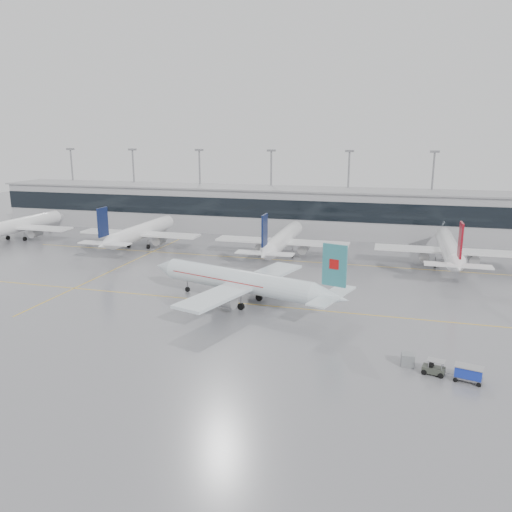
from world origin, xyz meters
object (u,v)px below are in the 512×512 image
(baggage_tug, at_px, (434,369))
(baggage_cart, at_px, (468,373))
(air_canada_jet, at_px, (244,282))
(gse_unit, at_px, (408,360))

(baggage_tug, height_order, baggage_cart, baggage_cart)
(baggage_cart, bearing_deg, air_canada_jet, 162.61)
(gse_unit, bearing_deg, baggage_tug, -32.08)
(baggage_cart, bearing_deg, gse_unit, 173.05)
(air_canada_jet, height_order, baggage_tug, air_canada_jet)
(baggage_tug, bearing_deg, gse_unit, 165.08)
(air_canada_jet, bearing_deg, gse_unit, 164.22)
(baggage_tug, xyz_separation_m, gse_unit, (-2.77, 1.49, 0.12))
(baggage_cart, relative_size, gse_unit, 2.19)
(baggage_tug, bearing_deg, baggage_cart, -0.00)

